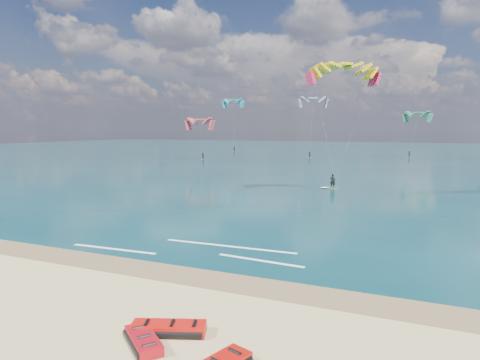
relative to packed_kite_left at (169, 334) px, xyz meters
The scene contains 8 objects.
ground 42.50m from the packed_kite_left, 96.16° to the left, with size 320.00×320.00×0.00m, color tan.
wet_sand_strip 6.96m from the packed_kite_left, 130.94° to the left, with size 320.00×2.40×0.01m, color brown.
sea 106.35m from the packed_kite_left, 92.46° to the left, with size 320.00×200.00×0.04m, color #093135.
packed_kite_left is the anchor object (origin of this frame).
packed_kite_mid 1.03m from the packed_kite_left, 106.92° to the right, with size 2.15×1.09×0.40m, color #AB0B16, non-canonical shape.
kitesurfer_main 34.09m from the packed_kite_left, 91.35° to the left, with size 7.90×9.61×14.12m.
shoreline_foam 9.66m from the packed_kite_left, 111.87° to the left, with size 13.52×3.63×0.01m.
distant_kites 85.57m from the packed_kite_left, 98.52° to the left, with size 81.90×34.06×14.69m.
Camera 1 is at (12.13, -13.77, 6.84)m, focal length 32.00 mm.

